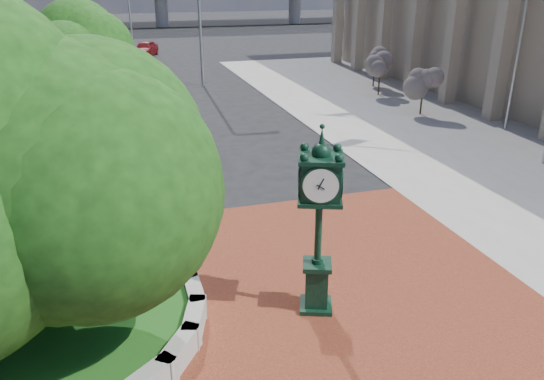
{
  "coord_description": "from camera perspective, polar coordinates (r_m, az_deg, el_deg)",
  "views": [
    {
      "loc": [
        -3.08,
        -10.19,
        6.98
      ],
      "look_at": [
        0.49,
        1.5,
        1.99
      ],
      "focal_mm": 35.0,
      "sensor_mm": 36.0,
      "label": 1
    }
  ],
  "objects": [
    {
      "name": "grass_bed",
      "position": [
        12.39,
        -23.5,
        -13.08
      ],
      "size": [
        6.1,
        6.1,
        0.4
      ],
      "primitive_type": "cylinder",
      "color": "#1B4513",
      "rests_on": "ground"
    },
    {
      "name": "shrub_far",
      "position": [
        36.45,
        10.99,
        13.31
      ],
      "size": [
        1.2,
        1.2,
        2.2
      ],
      "color": "#38281C",
      "rests_on": "ground"
    },
    {
      "name": "ground",
      "position": [
        12.73,
        -0.13,
        -11.04
      ],
      "size": [
        200.0,
        200.0,
        0.0
      ],
      "primitive_type": "plane",
      "color": "black",
      "rests_on": "ground"
    },
    {
      "name": "flagpole_b",
      "position": [
        27.38,
        25.55,
        16.81
      ],
      "size": [
        1.64,
        0.19,
        10.48
      ],
      "color": "silver",
      "rests_on": "ground"
    },
    {
      "name": "sidewalk",
      "position": [
        28.64,
        25.71,
        5.93
      ],
      "size": [
        20.0,
        50.0,
        0.04
      ],
      "primitive_type": "cube",
      "color": "#9E9B93",
      "rests_on": "ground"
    },
    {
      "name": "planter_wall",
      "position": [
        12.2,
        -12.66,
        -11.75
      ],
      "size": [
        2.96,
        6.77,
        0.54
      ],
      "color": "#9E9B93",
      "rests_on": "ground"
    },
    {
      "name": "post_clock",
      "position": [
        11.1,
        5.07,
        -2.74
      ],
      "size": [
        1.08,
        1.08,
        4.21
      ],
      "color": "black",
      "rests_on": "ground"
    },
    {
      "name": "tree_street",
      "position": [
        28.45,
        -19.22,
        13.46
      ],
      "size": [
        4.4,
        4.4,
        5.45
      ],
      "color": "#38281C",
      "rests_on": "ground"
    },
    {
      "name": "shrub_near",
      "position": [
        29.41,
        15.95,
        10.82
      ],
      "size": [
        1.2,
        1.2,
        2.2
      ],
      "color": "#38281C",
      "rests_on": "ground"
    },
    {
      "name": "shrub_mid",
      "position": [
        33.81,
        11.55,
        12.6
      ],
      "size": [
        1.2,
        1.2,
        2.2
      ],
      "color": "#38281C",
      "rests_on": "ground"
    },
    {
      "name": "tree_planter",
      "position": [
        10.87,
        -26.3,
        2.43
      ],
      "size": [
        5.2,
        5.2,
        6.33
      ],
      "color": "#38281C",
      "rests_on": "ground"
    },
    {
      "name": "parked_car",
      "position": [
        51.28,
        -13.46,
        14.57
      ],
      "size": [
        2.9,
        4.36,
        1.38
      ],
      "primitive_type": "imported",
      "rotation": [
        0.0,
        0.0,
        -0.34
      ],
      "color": "maroon",
      "rests_on": "ground"
    },
    {
      "name": "plaza",
      "position": [
        11.93,
        1.3,
        -13.47
      ],
      "size": [
        12.0,
        12.0,
        0.04
      ],
      "primitive_type": "cube",
      "color": "maroon",
      "rests_on": "ground"
    }
  ]
}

